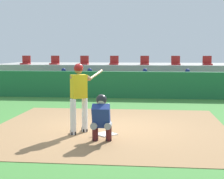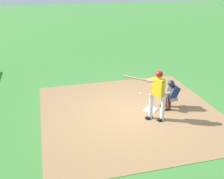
% 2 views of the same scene
% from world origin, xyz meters
% --- Properties ---
extents(ground_plane, '(80.00, 80.00, 0.00)m').
position_xyz_m(ground_plane, '(0.00, 0.00, 0.00)').
color(ground_plane, '#428438').
extents(dirt_infield, '(6.40, 6.40, 0.01)m').
position_xyz_m(dirt_infield, '(0.00, 0.00, 0.01)').
color(dirt_infield, '#9E754C').
rests_on(dirt_infield, ground).
extents(home_plate, '(0.62, 0.62, 0.02)m').
position_xyz_m(home_plate, '(0.00, -0.80, 0.02)').
color(home_plate, white).
rests_on(home_plate, dirt_infield).
extents(batter_at_plate, '(0.71, 1.36, 1.80)m').
position_xyz_m(batter_at_plate, '(-0.69, -0.68, 1.04)').
color(batter_at_plate, silver).
rests_on(batter_at_plate, ground).
extents(catcher_crouched, '(0.49, 1.53, 1.13)m').
position_xyz_m(catcher_crouched, '(-0.01, -1.53, 0.61)').
color(catcher_crouched, gray).
rests_on(catcher_crouched, ground).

